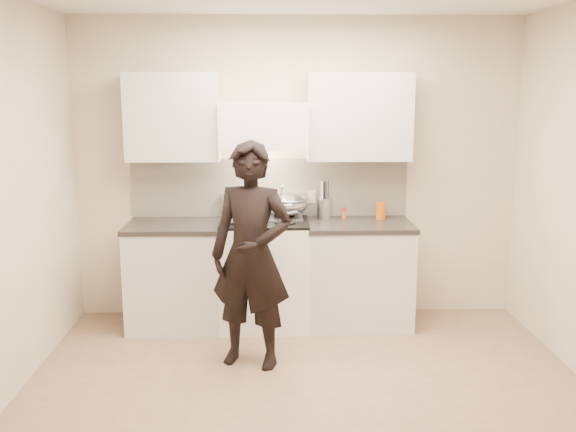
{
  "coord_description": "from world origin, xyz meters",
  "views": [
    {
      "loc": [
        -0.25,
        -4.03,
        2.05
      ],
      "look_at": [
        -0.1,
        1.05,
        1.05
      ],
      "focal_mm": 40.0,
      "sensor_mm": 36.0,
      "label": 1
    }
  ],
  "objects": [
    {
      "name": "stove",
      "position": [
        -0.3,
        1.42,
        0.47
      ],
      "size": [
        0.76,
        0.65,
        0.96
      ],
      "color": "white",
      "rests_on": "ground"
    },
    {
      "name": "spice_jar",
      "position": [
        0.42,
        1.6,
        0.97
      ],
      "size": [
        0.04,
        0.04,
        0.1
      ],
      "color": "#DE5923",
      "rests_on": "counter_right"
    },
    {
      "name": "person",
      "position": [
        -0.39,
        0.58,
        0.85
      ],
      "size": [
        0.72,
        0.58,
        1.7
      ],
      "primitive_type": "imported",
      "rotation": [
        0.0,
        0.0,
        -0.31
      ],
      "color": "black",
      "rests_on": "ground"
    },
    {
      "name": "room_shell",
      "position": [
        -0.06,
        0.37,
        1.6
      ],
      "size": [
        4.04,
        3.54,
        2.7
      ],
      "color": "beige",
      "rests_on": "ground"
    },
    {
      "name": "ground_plane",
      "position": [
        0.0,
        0.0,
        0.0
      ],
      "size": [
        4.0,
        4.0,
        0.0
      ],
      "primitive_type": "plane",
      "color": "#8C735B"
    },
    {
      "name": "wok",
      "position": [
        -0.1,
        1.55,
        1.07
      ],
      "size": [
        0.39,
        0.49,
        0.32
      ],
      "color": "silver",
      "rests_on": "stove"
    },
    {
      "name": "utensil_crock",
      "position": [
        0.24,
        1.59,
        1.03
      ],
      "size": [
        0.13,
        0.13,
        0.35
      ],
      "color": "#ACAFBC",
      "rests_on": "counter_right"
    },
    {
      "name": "counter_left",
      "position": [
        -1.08,
        1.43,
        0.46
      ],
      "size": [
        0.82,
        0.67,
        0.92
      ],
      "color": "silver",
      "rests_on": "ground"
    },
    {
      "name": "oil_glass",
      "position": [
        0.74,
        1.57,
        1.0
      ],
      "size": [
        0.09,
        0.09,
        0.15
      ],
      "color": "#B7570B",
      "rests_on": "counter_right"
    },
    {
      "name": "counter_right",
      "position": [
        0.53,
        1.43,
        0.46
      ],
      "size": [
        0.92,
        0.67,
        0.92
      ],
      "color": "silver",
      "rests_on": "ground"
    },
    {
      "name": "stock_pot",
      "position": [
        -0.5,
        1.33,
        1.04
      ],
      "size": [
        0.35,
        0.27,
        0.16
      ],
      "color": "silver",
      "rests_on": "stove"
    }
  ]
}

